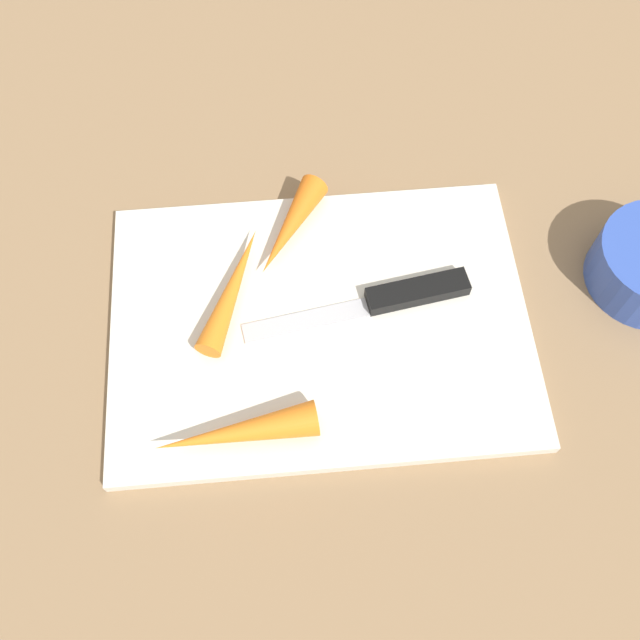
# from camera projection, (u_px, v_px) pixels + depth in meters

# --- Properties ---
(ground_plane) EXTENTS (1.40, 1.40, 0.00)m
(ground_plane) POSITION_uv_depth(u_px,v_px,m) (320.00, 326.00, 0.63)
(ground_plane) COLOR #8C6D4C
(cutting_board) EXTENTS (0.36, 0.26, 0.01)m
(cutting_board) POSITION_uv_depth(u_px,v_px,m) (320.00, 323.00, 0.62)
(cutting_board) COLOR silver
(cutting_board) RESTS_ON ground_plane
(knife) EXTENTS (0.20, 0.05, 0.01)m
(knife) POSITION_uv_depth(u_px,v_px,m) (403.00, 295.00, 0.62)
(knife) COLOR #B7B7BC
(knife) RESTS_ON cutting_board
(carrot_medium) EXTENTS (0.07, 0.12, 0.02)m
(carrot_medium) POSITION_uv_depth(u_px,v_px,m) (233.00, 288.00, 0.62)
(carrot_medium) COLOR orange
(carrot_medium) RESTS_ON cutting_board
(carrot_longest) EXTENTS (0.13, 0.04, 0.03)m
(carrot_longest) POSITION_uv_depth(u_px,v_px,m) (237.00, 433.00, 0.56)
(carrot_longest) COLOR orange
(carrot_longest) RESTS_ON cutting_board
(carrot_shortest) EXTENTS (0.08, 0.10, 0.03)m
(carrot_shortest) POSITION_uv_depth(u_px,v_px,m) (290.00, 227.00, 0.64)
(carrot_shortest) COLOR orange
(carrot_shortest) RESTS_ON cutting_board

